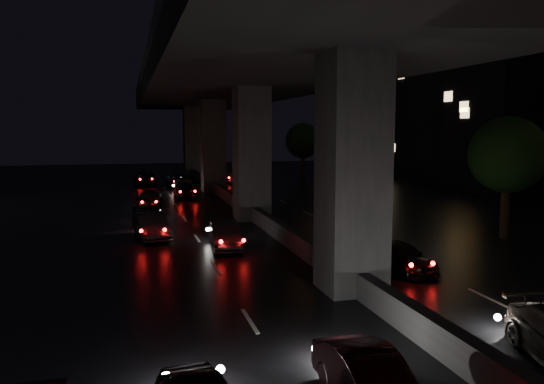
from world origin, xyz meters
name	(u,v)px	position (x,y,z in m)	size (l,w,h in m)	color
ground	(273,234)	(0.00, 0.00, 0.00)	(120.00, 120.00, 0.00)	black
viaduct	(251,81)	(0.00, 5.00, 8.34)	(12.00, 80.00, 10.50)	#323234
median_barrier	(252,212)	(0.00, 5.00, 0.42)	(0.45, 70.00, 0.85)	#323234
building_right_far	(480,109)	(27.00, 20.00, 7.50)	(12.00, 22.00, 15.00)	black
tree_b	(508,155)	(11.00, -4.00, 4.20)	(3.80, 3.80, 6.12)	black
tree_c	(368,145)	(11.00, 12.00, 4.20)	(3.80, 3.80, 6.12)	black
tree_d	(303,141)	(11.00, 28.00, 4.20)	(3.80, 3.80, 6.12)	black
streetlight_far	(338,127)	(10.97, 18.00, 5.66)	(2.52, 0.44, 9.00)	#2D2D33
car_1	(370,380)	(-2.76, -17.28, 0.57)	(1.21, 3.47, 1.14)	black
car_3	(400,257)	(2.92, -8.14, 0.53)	(1.48, 3.64, 1.06)	black
car_4	(151,226)	(-6.22, 0.62, 0.65)	(1.37, 3.92, 1.29)	black
car_5	(225,236)	(-3.03, -2.59, 0.60)	(1.26, 3.62, 1.19)	black
car_6	(152,216)	(-6.01, 4.41, 0.54)	(1.27, 3.17, 1.08)	black
car_7	(148,200)	(-5.98, 11.16, 0.55)	(1.53, 3.77, 1.09)	black
car_8	(185,190)	(-2.97, 15.62, 0.66)	(1.56, 3.87, 1.32)	black
car_9	(183,188)	(-2.95, 17.65, 0.65)	(1.37, 3.92, 1.29)	#564E4A
car_10	(178,181)	(-2.74, 24.15, 0.61)	(2.03, 4.40, 1.22)	black
car_11	(145,179)	(-5.67, 26.59, 0.66)	(2.18, 4.74, 1.32)	black
car_12	(231,177)	(2.76, 26.50, 0.60)	(1.42, 3.53, 1.20)	slate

